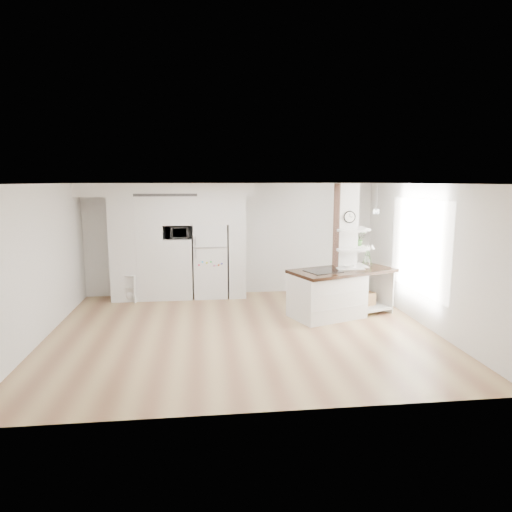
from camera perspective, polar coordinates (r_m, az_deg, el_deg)
The scene contains 14 objects.
floor at distance 8.53m, azimuth -1.73°, elevation -9.41°, with size 7.00×6.00×0.01m, color tan.
room at distance 8.13m, azimuth -1.79°, elevation 3.07°, with size 7.04×6.04×2.72m.
cabinet_wall at distance 10.82m, azimuth -10.68°, elevation 2.61°, with size 4.00×0.71×2.70m.
refrigerator at distance 10.90m, azimuth -5.73°, elevation -0.58°, with size 0.78×0.69×1.75m.
column at distance 9.78m, azimuth 11.66°, elevation 0.96°, with size 0.69×0.90×2.70m.
window at distance 9.42m, azimuth 19.66°, elevation 1.21°, with size 2.40×2.40×0.00m, color white.
pendant_light at distance 8.57m, azimuth 9.56°, elevation 5.04°, with size 0.12×0.12×0.10m, color white.
kitchen_island at distance 9.46m, azimuth 9.46°, elevation -4.52°, with size 2.35×1.69×1.53m.
bookshelf at distance 10.96m, azimuth -15.64°, elevation -4.00°, with size 0.61×0.49×0.63m.
floor_plant_a at distance 10.50m, azimuth 11.56°, elevation -4.55°, with size 0.28×0.23×0.51m, color #356227.
floor_plant_b at distance 11.46m, azimuth 12.29°, elevation -3.64°, with size 0.24×0.24×0.43m, color #356227.
microwave at distance 10.76m, azimuth -9.79°, elevation 2.94°, with size 0.54×0.37×0.30m, color #2D2D2D.
shelf_plant at distance 10.00m, azimuth 12.76°, elevation 2.11°, with size 0.27×0.23×0.30m, color #356227.
decor_bowl at distance 9.60m, azimuth 11.58°, elevation -1.31°, with size 0.22×0.22×0.05m, color white.
Camera 1 is at (-0.69, -8.05, 2.74)m, focal length 32.00 mm.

